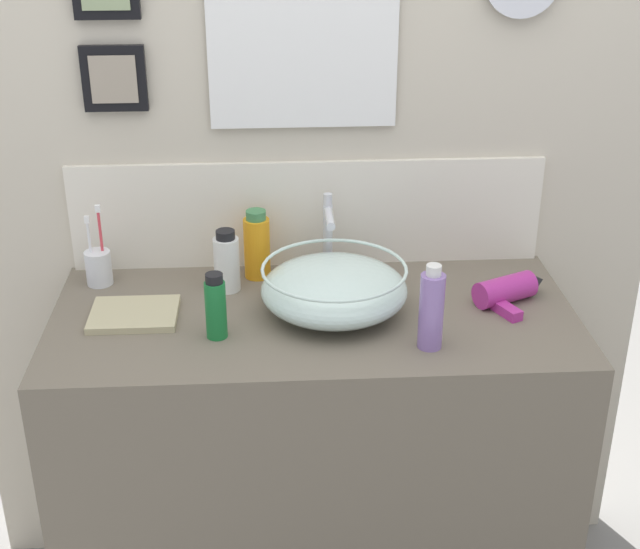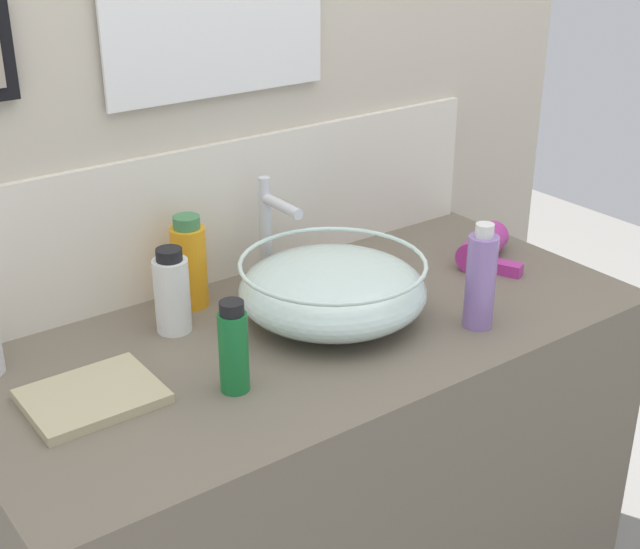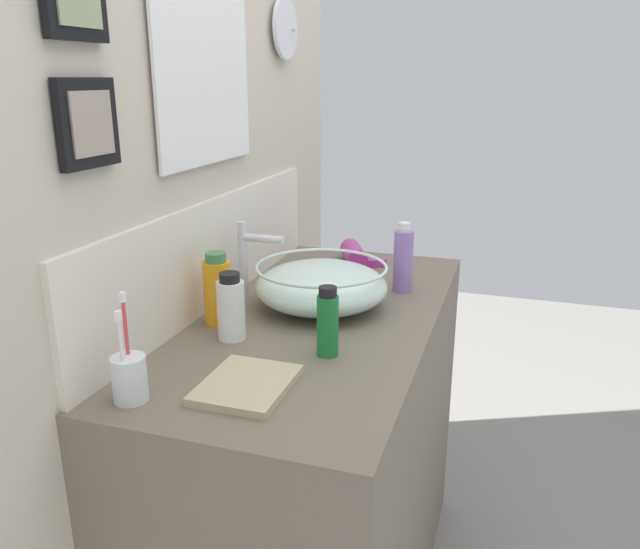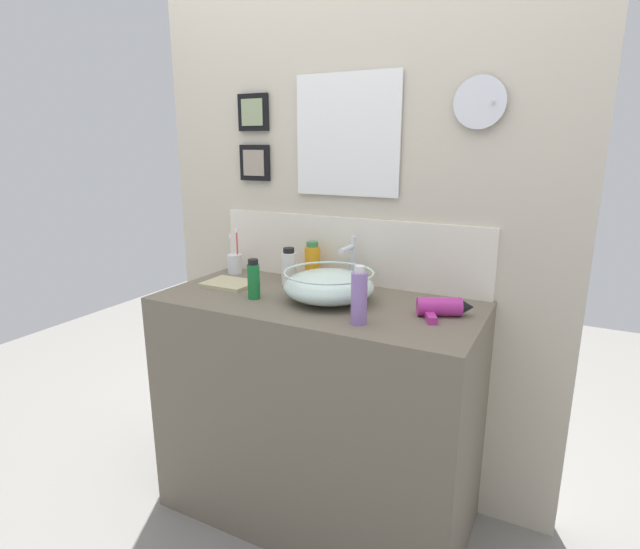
% 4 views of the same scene
% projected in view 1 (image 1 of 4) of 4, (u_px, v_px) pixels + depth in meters
% --- Properties ---
extents(vanity_counter, '(1.21, 0.57, 0.92)m').
position_uv_depth(vanity_counter, '(314.00, 474.00, 2.26)').
color(vanity_counter, '#6B6051').
rests_on(vanity_counter, ground).
extents(back_panel, '(1.79, 0.10, 2.35)m').
position_uv_depth(back_panel, '(306.00, 165.00, 2.23)').
color(back_panel, beige).
rests_on(back_panel, ground).
extents(glass_bowl_sink, '(0.34, 0.34, 0.11)m').
position_uv_depth(glass_bowl_sink, '(334.00, 288.00, 2.04)').
color(glass_bowl_sink, silver).
rests_on(glass_bowl_sink, vanity_counter).
extents(faucet, '(0.02, 0.13, 0.21)m').
position_uv_depth(faucet, '(328.00, 230.00, 2.20)').
color(faucet, silver).
rests_on(faucet, vanity_counter).
extents(hair_drier, '(0.20, 0.18, 0.06)m').
position_uv_depth(hair_drier, '(510.00, 290.00, 2.10)').
color(hair_drier, '#B22D8C').
rests_on(hair_drier, vanity_counter).
extents(toothbrush_cup, '(0.06, 0.06, 0.20)m').
position_uv_depth(toothbrush_cup, '(99.00, 267.00, 2.18)').
color(toothbrush_cup, silver).
rests_on(toothbrush_cup, vanity_counter).
extents(soap_dispenser, '(0.05, 0.05, 0.19)m').
position_uv_depth(soap_dispenser, '(431.00, 310.00, 1.88)').
color(soap_dispenser, '#8C6BB2').
rests_on(soap_dispenser, vanity_counter).
extents(spray_bottle, '(0.06, 0.06, 0.15)m').
position_uv_depth(spray_bottle, '(227.00, 262.00, 2.14)').
color(spray_bottle, white).
rests_on(spray_bottle, vanity_counter).
extents(shampoo_bottle, '(0.07, 0.07, 0.18)m').
position_uv_depth(shampoo_bottle, '(257.00, 246.00, 2.20)').
color(shampoo_bottle, orange).
rests_on(shampoo_bottle, vanity_counter).
extents(lotion_bottle, '(0.05, 0.05, 0.15)m').
position_uv_depth(lotion_bottle, '(216.00, 307.00, 1.93)').
color(lotion_bottle, '#197233').
rests_on(lotion_bottle, vanity_counter).
extents(hand_towel, '(0.20, 0.16, 0.02)m').
position_uv_depth(hand_towel, '(134.00, 314.00, 2.04)').
color(hand_towel, tan).
rests_on(hand_towel, vanity_counter).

